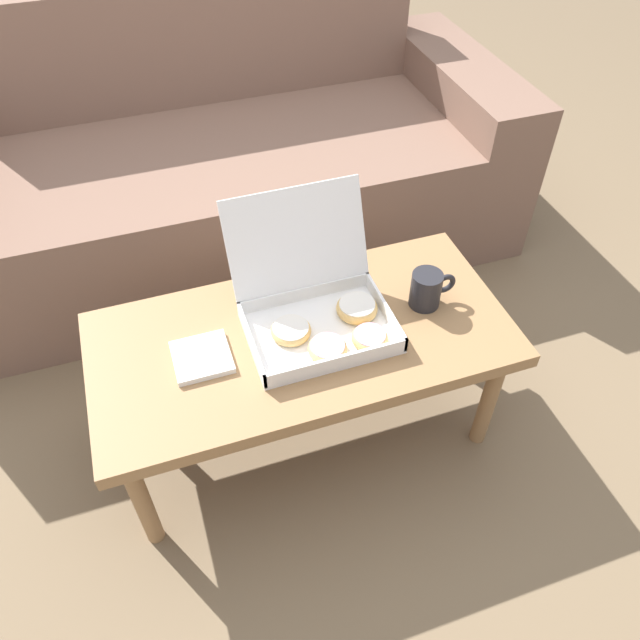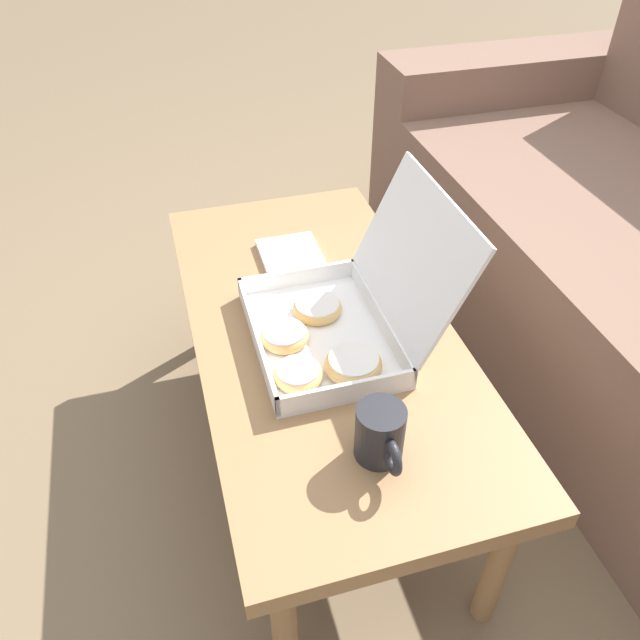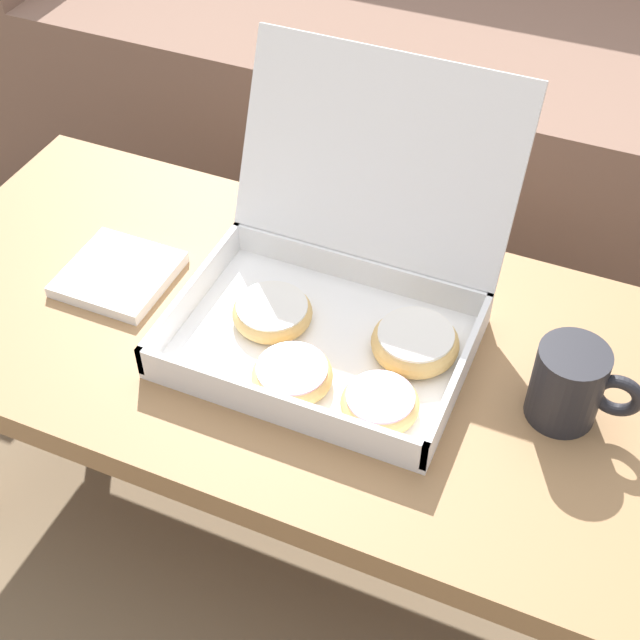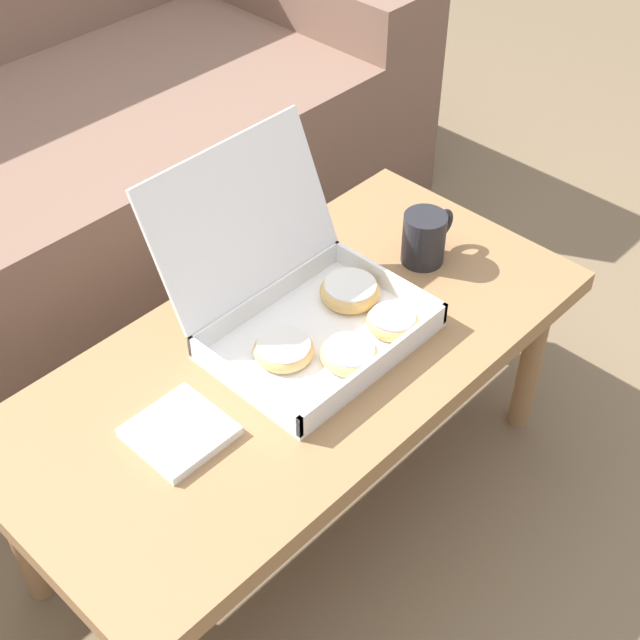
{
  "view_description": "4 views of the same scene",
  "coord_description": "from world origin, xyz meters",
  "views": [
    {
      "loc": [
        -0.3,
        -1.17,
        1.57
      ],
      "look_at": [
        0.04,
        -0.15,
        0.46
      ],
      "focal_mm": 35.0,
      "sensor_mm": 36.0,
      "label": 1
    },
    {
      "loc": [
        0.93,
        -0.41,
        1.24
      ],
      "look_at": [
        0.04,
        -0.15,
        0.46
      ],
      "focal_mm": 35.0,
      "sensor_mm": 36.0,
      "label": 2
    },
    {
      "loc": [
        0.34,
        -0.85,
        1.22
      ],
      "look_at": [
        0.04,
        -0.15,
        0.46
      ],
      "focal_mm": 50.0,
      "sensor_mm": 36.0,
      "label": 3
    },
    {
      "loc": [
        -0.75,
        -0.91,
        1.46
      ],
      "look_at": [
        0.04,
        -0.15,
        0.46
      ],
      "focal_mm": 50.0,
      "sensor_mm": 36.0,
      "label": 4
    }
  ],
  "objects": [
    {
      "name": "coffee_table",
      "position": [
        0.0,
        -0.14,
        0.37
      ],
      "size": [
        1.06,
        0.52,
        0.41
      ],
      "color": "#997047",
      "rests_on": "ground_plane"
    },
    {
      "name": "napkin_stack",
      "position": [
        -0.25,
        -0.14,
        0.42
      ],
      "size": [
        0.14,
        0.14,
        0.02
      ],
      "color": "white",
      "rests_on": "coffee_table"
    },
    {
      "name": "pastry_box",
      "position": [
        0.06,
        -0.12,
        0.46
      ],
      "size": [
        0.36,
        0.37,
        0.29
      ],
      "color": "white",
      "rests_on": "coffee_table"
    },
    {
      "name": "ground_plane",
      "position": [
        0.0,
        0.0,
        0.0
      ],
      "size": [
        12.0,
        12.0,
        0.0
      ],
      "primitive_type": "plane",
      "color": "#756047"
    },
    {
      "name": "coffee_mug",
      "position": [
        0.34,
        -0.14,
        0.46
      ],
      "size": [
        0.12,
        0.08,
        0.1
      ],
      "color": "#232328",
      "rests_on": "coffee_table"
    }
  ]
}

